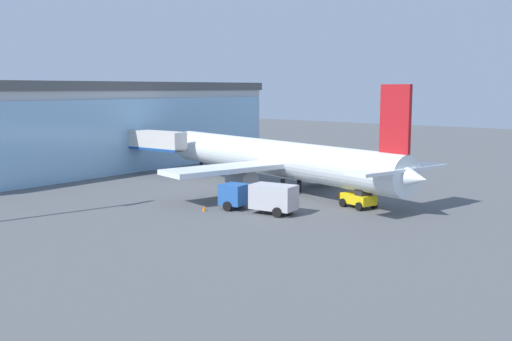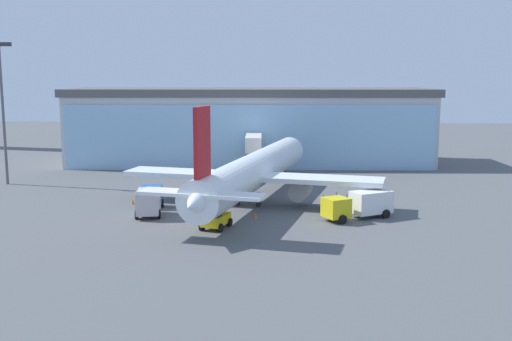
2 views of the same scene
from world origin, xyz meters
TOP-DOWN VIEW (x-y plane):
  - ground at (0.00, 0.00)m, footprint 240.00×240.00m
  - terminal_building at (0.00, 35.56)m, footprint 58.22×17.98m
  - jet_bridge at (1.13, 25.13)m, footprint 2.68×11.64m
  - airplane at (2.21, 4.77)m, footprint 28.93×39.49m
  - catering_truck at (-8.17, -1.23)m, footprint 3.38×7.55m
  - fuel_truck at (13.18, -2.34)m, footprint 7.44×5.51m
  - baggage_cart at (11.10, 2.21)m, footprint 3.06×3.15m
  - pushback_tug at (-0.68, -7.08)m, footprint 2.94×3.58m
  - safety_cone_nose at (2.79, -2.68)m, footprint 0.36×0.36m
  - safety_cone_wingtip at (-11.07, 3.06)m, footprint 0.36×0.36m

SIDE VIEW (x-z plane):
  - ground at x=0.00m, z-range 0.00..0.00m
  - safety_cone_nose at x=2.79m, z-range 0.00..0.55m
  - safety_cone_wingtip at x=-11.07m, z-range 0.00..0.55m
  - baggage_cart at x=11.10m, z-range -0.25..1.25m
  - pushback_tug at x=-0.68m, z-range -0.18..2.12m
  - catering_truck at x=-8.17m, z-range 0.14..2.79m
  - fuel_truck at x=13.18m, z-range 0.14..2.79m
  - airplane at x=2.21m, z-range -2.26..9.23m
  - jet_bridge at x=1.13m, z-range 1.48..7.19m
  - terminal_building at x=0.00m, z-range 0.00..12.00m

